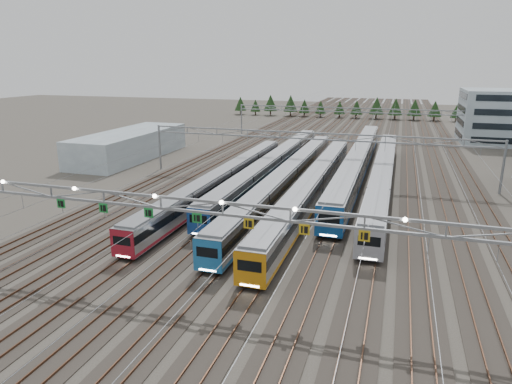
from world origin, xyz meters
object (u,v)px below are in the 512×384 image
(depot_bldg_north, at_px, (511,117))
(west_shed, at_px, (130,145))
(train_c, at_px, (288,177))
(train_e, at_px, (358,161))
(train_f, at_px, (383,174))
(train_d, at_px, (313,186))
(gantry_mid, at_px, (313,142))
(train_b, at_px, (273,165))
(gantry_far, at_px, (346,114))
(train_a, at_px, (224,179))
(gantry_near, at_px, (222,211))

(depot_bldg_north, height_order, west_shed, depot_bldg_north)
(depot_bldg_north, bearing_deg, train_c, -124.89)
(train_e, xyz_separation_m, west_shed, (-45.49, 0.56, 0.40))
(train_f, bearing_deg, depot_bldg_north, 62.49)
(west_shed, bearing_deg, train_f, -9.71)
(train_d, relative_size, gantry_mid, 1.01)
(train_b, relative_size, train_f, 1.02)
(train_c, bearing_deg, gantry_far, 87.56)
(train_f, height_order, gantry_mid, gantry_mid)
(train_a, height_order, west_shed, west_shed)
(train_a, xyz_separation_m, train_d, (13.50, -0.45, 0.19))
(train_e, distance_m, gantry_near, 47.34)
(train_f, bearing_deg, gantry_mid, 172.30)
(train_b, height_order, gantry_far, gantry_far)
(gantry_mid, bearing_deg, depot_bldg_north, 52.80)
(train_e, height_order, gantry_mid, gantry_mid)
(gantry_mid, bearing_deg, train_d, -79.10)
(train_b, xyz_separation_m, gantry_near, (6.70, -40.48, 5.04))
(train_e, height_order, gantry_far, gantry_far)
(depot_bldg_north, relative_size, west_shed, 0.73)
(train_a, xyz_separation_m, train_e, (18.00, 17.72, 0.35))
(gantry_mid, height_order, depot_bldg_north, depot_bldg_north)
(train_e, bearing_deg, gantry_far, 99.94)
(train_d, bearing_deg, train_b, 126.76)
(train_d, bearing_deg, train_c, 138.42)
(train_d, distance_m, gantry_mid, 12.65)
(gantry_mid, xyz_separation_m, west_shed, (-38.74, 7.04, -3.71))
(train_a, xyz_separation_m, train_b, (4.50, 11.60, 0.11))
(gantry_mid, bearing_deg, train_f, -7.70)
(train_d, bearing_deg, gantry_mid, 100.90)
(gantry_far, xyz_separation_m, depot_bldg_north, (38.35, 5.52, -0.09))
(train_d, bearing_deg, train_a, 178.08)
(train_b, xyz_separation_m, gantry_mid, (6.75, -0.36, 4.34))
(train_c, height_order, train_f, train_f)
(train_c, height_order, west_shed, west_shed)
(train_c, relative_size, train_e, 0.92)
(train_c, xyz_separation_m, train_e, (9.00, 14.18, 0.21))
(train_b, relative_size, gantry_mid, 1.09)
(train_f, height_order, depot_bldg_north, depot_bldg_north)
(train_a, relative_size, train_f, 0.89)
(train_a, relative_size, train_e, 0.80)
(train_c, distance_m, west_shed, 39.36)
(train_d, distance_m, gantry_near, 28.95)
(train_d, height_order, gantry_near, gantry_near)
(gantry_far, bearing_deg, train_e, -80.06)
(train_b, relative_size, depot_bldg_north, 2.79)
(gantry_near, relative_size, gantry_far, 1.00)
(train_e, bearing_deg, gantry_near, -98.30)
(train_f, bearing_deg, gantry_near, -106.31)
(gantry_near, relative_size, depot_bldg_north, 2.56)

